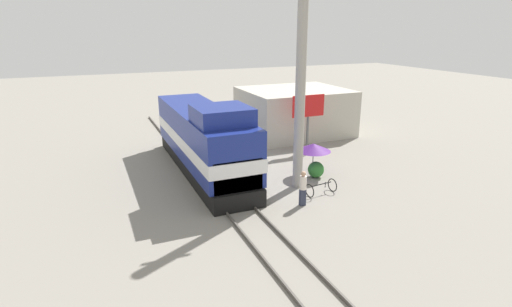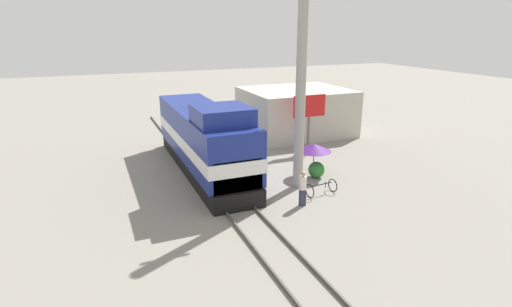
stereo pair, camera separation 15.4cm
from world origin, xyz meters
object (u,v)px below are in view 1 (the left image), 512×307
object	(u,v)px
locomotive	(204,140)
billboard_sign	(308,109)
utility_pole	(301,77)
person_bystander	(303,187)
vendor_umbrella	(314,147)
bicycle	(321,188)

from	to	relation	value
locomotive	billboard_sign	distance (m)	8.09
utility_pole	billboard_sign	distance (m)	7.45
locomotive	person_bystander	distance (m)	7.15
vendor_umbrella	billboard_sign	distance (m)	5.18
locomotive	utility_pole	xyz separation A→B (m)	(4.01, -4.11, 3.94)
locomotive	vendor_umbrella	size ratio (longest dim) A/B	6.24
vendor_umbrella	billboard_sign	world-z (taller)	billboard_sign
billboard_sign	bicycle	distance (m)	8.25
utility_pole	bicycle	xyz separation A→B (m)	(0.60, -1.48, -5.57)
utility_pole	bicycle	bearing A→B (deg)	-67.89
vendor_umbrella	person_bystander	distance (m)	4.35
person_bystander	utility_pole	bearing A→B (deg)	66.97
utility_pole	person_bystander	distance (m)	5.55
utility_pole	person_bystander	world-z (taller)	utility_pole
utility_pole	billboard_sign	size ratio (longest dim) A/B	3.00
utility_pole	person_bystander	xyz separation A→B (m)	(-0.96, -2.27, -4.97)
person_bystander	bicycle	distance (m)	1.85
billboard_sign	person_bystander	xyz separation A→B (m)	(-4.84, -7.90, -2.01)
vendor_umbrella	person_bystander	xyz separation A→B (m)	(-2.60, -3.40, -0.75)
locomotive	bicycle	world-z (taller)	locomotive
person_bystander	locomotive	bearing A→B (deg)	115.54
billboard_sign	bicycle	bearing A→B (deg)	-114.72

